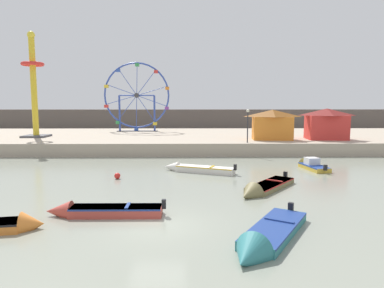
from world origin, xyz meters
The scene contains 14 objects.
ground_plane centered at (0.00, 0.00, 0.00)m, with size 240.00×240.00×0.00m, color gray.
quay_promenade centered at (0.00, 30.89, 0.68)m, with size 110.00×22.42×1.37m, color tan.
distant_town_skyline centered at (0.00, 50.84, 2.20)m, with size 140.00×3.00×4.40m, color #564C47.
motorboat_mustard_yellow centered at (11.69, 13.43, 0.27)m, with size 1.81×4.26×1.36m.
motorboat_white_red_stripe centered at (1.93, 11.90, 0.27)m, with size 5.90×3.20×1.06m.
motorboat_teal_painted centered at (4.28, -2.37, 0.21)m, with size 4.41×5.91×1.42m.
motorboat_olive_wood centered at (5.93, 5.60, 0.20)m, with size 4.67×5.42×1.27m.
motorboat_faded_red centered at (-2.98, 1.20, 0.26)m, with size 5.79×1.11×1.07m.
ferris_wheel_blue_frame centered at (-6.14, 36.16, 6.47)m, with size 9.67×1.20×10.15m.
drop_tower_yellow_tower centered at (-17.28, 27.25, 7.53)m, with size 2.80×2.80×12.67m.
carnival_booth_orange_canopy centered at (10.98, 23.65, 3.13)m, with size 4.95×3.02×3.40m.
carnival_booth_red_striped centered at (17.29, 24.01, 3.20)m, with size 4.92×3.71×3.53m.
promenade_lamp_near centered at (7.64, 20.63, 3.69)m, with size 0.32×0.32×3.50m.
mooring_buoy_orange centered at (-3.73, 9.47, 0.22)m, with size 0.44×0.44×0.44m, color red.
Camera 1 is at (1.35, -14.83, 5.36)m, focal length 31.91 mm.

